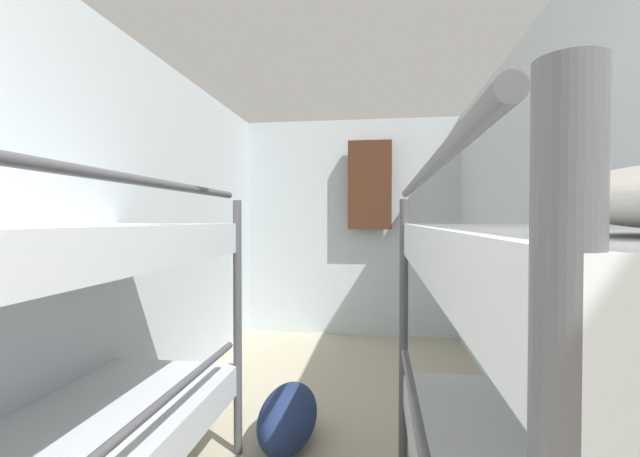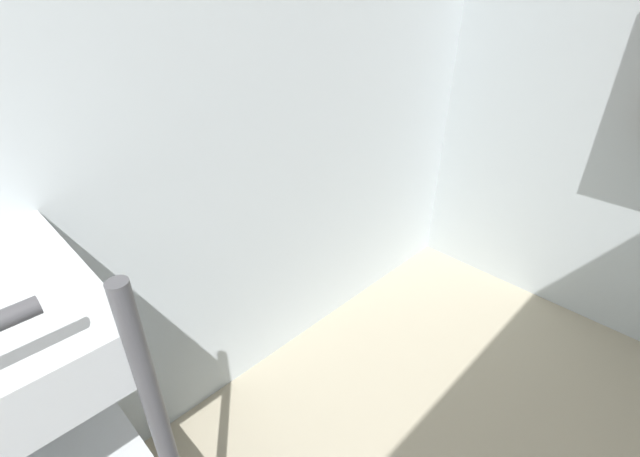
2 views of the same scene
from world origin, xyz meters
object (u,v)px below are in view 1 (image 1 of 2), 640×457
(bunk_stack_right_near, at_px, (561,398))
(hanging_coat, at_px, (370,185))
(duffel_bag, at_px, (288,417))
(bunk_stack_left_near, at_px, (23,369))

(bunk_stack_right_near, height_order, hanging_coat, hanging_coat)
(bunk_stack_right_near, distance_m, duffel_bag, 1.58)
(bunk_stack_left_near, height_order, hanging_coat, hanging_coat)
(duffel_bag, distance_m, hanging_coat, 2.60)
(bunk_stack_right_near, xyz_separation_m, duffel_bag, (-0.95, 1.10, -0.62))
(bunk_stack_right_near, bearing_deg, duffel_bag, 130.64)
(duffel_bag, bearing_deg, bunk_stack_left_near, -117.82)
(bunk_stack_left_near, bearing_deg, bunk_stack_right_near, 0.00)
(hanging_coat, bearing_deg, duffel_bag, -100.24)
(duffel_bag, height_order, hanging_coat, hanging_coat)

